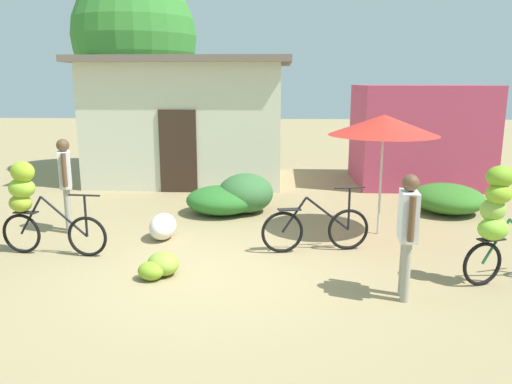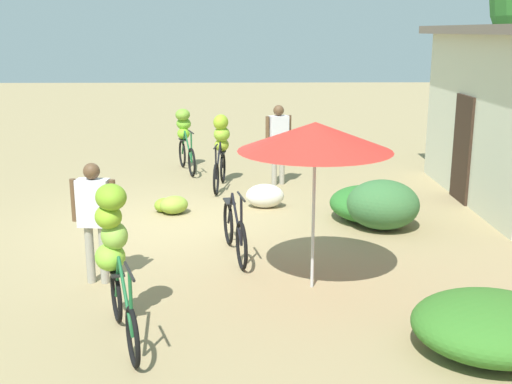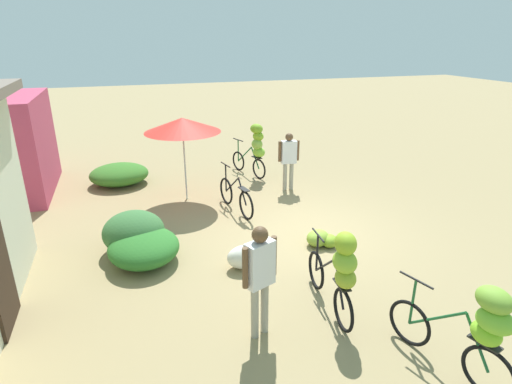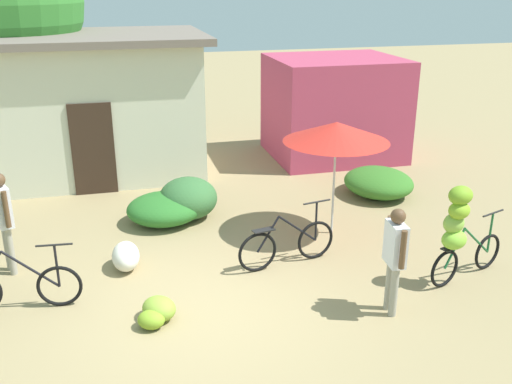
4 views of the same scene
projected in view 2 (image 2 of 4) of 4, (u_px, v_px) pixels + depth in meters
ground_plane at (173, 225)px, 10.69m from camera, size 60.00×60.00×0.00m
hedge_bush_front_left at (368, 204)px, 10.89m from camera, size 1.45×1.31×0.57m
hedge_bush_front_right at (383, 205)px, 10.40m from camera, size 1.14×1.18×0.80m
hedge_bush_mid at (492, 326)px, 6.38m from camera, size 1.46×1.62×0.57m
market_umbrella at (315, 137)px, 7.61m from camera, size 1.88×1.88×2.11m
bicycle_leftmost at (184, 133)px, 14.78m from camera, size 1.66×0.60×1.40m
bicycle_near_pile at (221, 144)px, 13.26m from camera, size 1.73×0.42×1.47m
bicycle_center_loaded at (235, 231)px, 9.12m from camera, size 1.72×0.38×1.04m
bicycle_by_shop at (114, 247)px, 6.73m from camera, size 1.57×0.71×1.61m
banana_pile_on_ground at (171, 205)px, 11.32m from camera, size 0.68×0.75×0.32m
produce_sack at (265, 196)px, 11.66m from camera, size 0.46×0.71×0.44m
person_vendor at (278, 136)px, 13.20m from camera, size 0.34×0.54×1.68m
person_bystander at (94, 211)px, 7.99m from camera, size 0.24×0.58×1.58m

